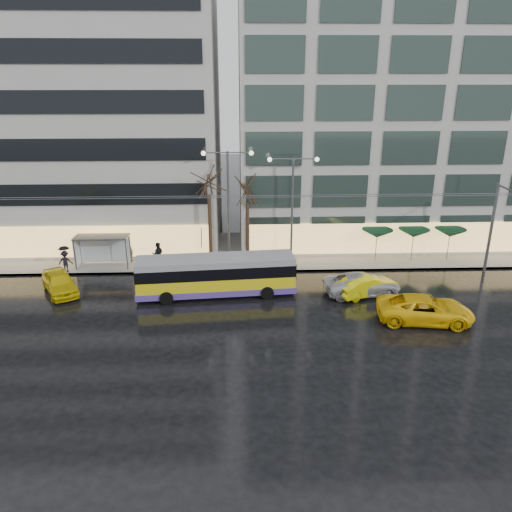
{
  "coord_description": "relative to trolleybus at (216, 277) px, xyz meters",
  "views": [
    {
      "loc": [
        2.73,
        -27.11,
        14.67
      ],
      "look_at": [
        3.94,
        5.0,
        2.85
      ],
      "focal_mm": 35.0,
      "sensor_mm": 36.0,
      "label": 1
    }
  ],
  "objects": [
    {
      "name": "sedan_silver",
      "position": [
        10.23,
        -0.19,
        -0.63
      ],
      "size": [
        5.62,
        3.09,
        1.49
      ],
      "primitive_type": "imported",
      "rotation": [
        0.0,
        0.0,
        1.69
      ],
      "color": "#B1B2B6",
      "rests_on": "ground"
    },
    {
      "name": "street_lamp_far",
      "position": [
        5.83,
        5.83,
        4.34
      ],
      "size": [
        3.96,
        0.36,
        8.53
      ],
      "color": "#595B60",
      "rests_on": "sidewalk"
    },
    {
      "name": "building_right",
      "position": [
        17.83,
        14.03,
        11.28
      ],
      "size": [
        32.0,
        14.0,
        25.0
      ],
      "primitive_type": "cube",
      "color": "#ABA8A3",
      "rests_on": "sidewalk"
    },
    {
      "name": "parasol_c",
      "position": [
        18.83,
        6.03,
        1.08
      ],
      "size": [
        2.5,
        2.5,
        2.65
      ],
      "color": "#595B60",
      "rests_on": "sidewalk"
    },
    {
      "name": "taxi_b",
      "position": [
        10.49,
        -0.45,
        -0.63
      ],
      "size": [
        4.73,
        3.17,
        1.47
      ],
      "primitive_type": "imported",
      "rotation": [
        0.0,
        0.0,
        1.97
      ],
      "color": "#F4EC0C",
      "rests_on": "ground"
    },
    {
      "name": "parasol_a",
      "position": [
        12.83,
        6.03,
        1.08
      ],
      "size": [
        2.5,
        2.5,
        2.65
      ],
      "color": "#595B60",
      "rests_on": "sidewalk"
    },
    {
      "name": "trolleybus",
      "position": [
        0.0,
        0.0,
        0.0
      ],
      "size": [
        11.07,
        4.51,
        5.06
      ],
      "color": "yellow",
      "rests_on": "ground"
    },
    {
      "name": "building_left",
      "position": [
        -17.17,
        14.03,
        9.78
      ],
      "size": [
        34.0,
        14.0,
        22.0
      ],
      "primitive_type": "cube",
      "color": "#ABA8A3",
      "rests_on": "sidewalk"
    },
    {
      "name": "taxi_a",
      "position": [
        -11.09,
        0.81,
        -0.58
      ],
      "size": [
        3.92,
        4.95,
        1.58
      ],
      "primitive_type": "imported",
      "rotation": [
        0.0,
        0.0,
        0.52
      ],
      "color": "#D3BC0B",
      "rests_on": "ground"
    },
    {
      "name": "sidewalk",
      "position": [
        0.83,
        9.03,
        -1.3
      ],
      "size": [
        80.0,
        10.0,
        0.15
      ],
      "primitive_type": "cube",
      "color": "gray",
      "rests_on": "ground"
    },
    {
      "name": "parasol_b",
      "position": [
        15.83,
        6.03,
        1.08
      ],
      "size": [
        2.5,
        2.5,
        2.65
      ],
      "color": "#595B60",
      "rests_on": "sidewalk"
    },
    {
      "name": "tree_a",
      "position": [
        -0.67,
        6.03,
        5.72
      ],
      "size": [
        3.2,
        3.2,
        8.4
      ],
      "color": "black",
      "rests_on": "sidewalk"
    },
    {
      "name": "pedestrian_a",
      "position": [
        -7.33,
        6.67,
        0.24
      ],
      "size": [
        1.28,
        1.29,
        2.19
      ],
      "color": "black",
      "rests_on": "sidewalk"
    },
    {
      "name": "kerb",
      "position": [
        0.83,
        4.08,
        -1.3
      ],
      "size": [
        80.0,
        0.1,
        0.15
      ],
      "primitive_type": "cube",
      "color": "slate",
      "rests_on": "ground"
    },
    {
      "name": "ground",
      "position": [
        -1.17,
        -4.97,
        -1.37
      ],
      "size": [
        140.0,
        140.0,
        0.0
      ],
      "primitive_type": "plane",
      "color": "black",
      "rests_on": "ground"
    },
    {
      "name": "pedestrian_c",
      "position": [
        -11.81,
        4.43,
        -0.11
      ],
      "size": [
        1.15,
        0.88,
        2.11
      ],
      "color": "black",
      "rests_on": "sidewalk"
    },
    {
      "name": "pedestrian_b",
      "position": [
        -4.86,
        5.56,
        -0.27
      ],
      "size": [
        1.03,
        0.85,
        1.91
      ],
      "color": "black",
      "rests_on": "sidewalk"
    },
    {
      "name": "street_lamp_near",
      "position": [
        0.83,
        5.83,
        4.62
      ],
      "size": [
        3.96,
        0.36,
        9.03
      ],
      "color": "#595B60",
      "rests_on": "sidewalk"
    },
    {
      "name": "taxi_c",
      "position": [
        13.17,
        -4.47,
        -0.55
      ],
      "size": [
        6.22,
        3.52,
        1.64
      ],
      "primitive_type": "imported",
      "rotation": [
        0.0,
        0.0,
        1.43
      ],
      "color": "yellow",
      "rests_on": "ground"
    },
    {
      "name": "tree_b",
      "position": [
        2.33,
        6.23,
        5.03
      ],
      "size": [
        3.2,
        3.2,
        7.7
      ],
      "color": "black",
      "rests_on": "sidewalk"
    },
    {
      "name": "catenary",
      "position": [
        -0.17,
        2.97,
        2.88
      ],
      "size": [
        42.24,
        5.12,
        7.0
      ],
      "color": "#595B60",
      "rests_on": "ground"
    },
    {
      "name": "bus_shelter",
      "position": [
        -9.55,
        5.72,
        0.59
      ],
      "size": [
        4.2,
        1.6,
        2.51
      ],
      "color": "#595B60",
      "rests_on": "sidewalk"
    }
  ]
}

